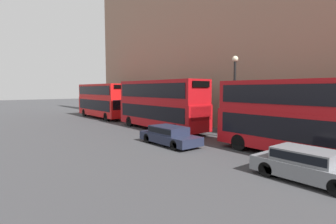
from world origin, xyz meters
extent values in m
cube|color=#A80F14|center=(1.60, 5.20, 1.42)|extent=(2.55, 10.37, 2.15)
cube|color=#A80F14|center=(1.60, 5.20, 3.37)|extent=(2.50, 10.16, 1.74)
cube|color=black|center=(1.60, 5.20, 1.68)|extent=(2.59, 9.54, 1.20)
cube|color=black|center=(1.60, 5.20, 3.45)|extent=(2.59, 9.54, 1.04)
cylinder|color=black|center=(0.48, 8.78, 0.50)|extent=(0.30, 1.00, 1.00)
cylinder|color=black|center=(2.73, 8.78, 0.50)|extent=(0.30, 1.00, 1.00)
cube|color=#A80F14|center=(1.60, 18.30, 1.43)|extent=(2.55, 10.37, 2.15)
cube|color=#A80F14|center=(1.60, 18.30, 3.50)|extent=(2.50, 10.17, 1.99)
cube|color=black|center=(1.60, 18.30, 1.69)|extent=(2.59, 9.54, 1.21)
cube|color=black|center=(1.60, 18.30, 3.60)|extent=(2.59, 9.54, 1.19)
cube|color=black|center=(1.60, 13.14, 1.86)|extent=(2.17, 0.06, 1.08)
cube|color=black|center=(1.60, 13.14, 4.09)|extent=(1.78, 0.06, 0.48)
cylinder|color=black|center=(0.48, 14.71, 0.50)|extent=(0.30, 1.00, 1.00)
cylinder|color=black|center=(2.73, 14.71, 0.50)|extent=(0.30, 1.00, 1.00)
cylinder|color=black|center=(0.48, 21.89, 0.50)|extent=(0.30, 1.00, 1.00)
cylinder|color=black|center=(2.73, 21.89, 0.50)|extent=(0.30, 1.00, 1.00)
cube|color=red|center=(1.60, 30.66, 1.47)|extent=(2.55, 10.04, 2.25)
cube|color=red|center=(1.60, 30.66, 3.46)|extent=(2.50, 9.83, 1.73)
cube|color=black|center=(1.60, 30.66, 1.74)|extent=(2.59, 9.23, 1.26)
cube|color=black|center=(1.60, 30.66, 3.55)|extent=(2.59, 9.23, 1.04)
cube|color=black|center=(1.60, 25.67, 1.92)|extent=(2.17, 0.06, 1.12)
cube|color=black|center=(1.60, 25.67, 3.98)|extent=(1.78, 0.06, 0.42)
cylinder|color=black|center=(0.48, 27.24, 0.50)|extent=(0.30, 1.00, 1.00)
cylinder|color=black|center=(2.73, 27.24, 0.50)|extent=(0.30, 1.00, 1.00)
cylinder|color=black|center=(0.48, 34.07, 0.50)|extent=(0.30, 1.00, 1.00)
cylinder|color=black|center=(2.73, 34.07, 0.50)|extent=(0.30, 1.00, 1.00)
cube|color=slate|center=(-1.80, 3.79, 0.49)|extent=(1.77, 4.21, 0.62)
cube|color=slate|center=(-1.80, 3.90, 1.06)|extent=(1.55, 2.32, 0.52)
cube|color=black|center=(-1.80, 3.90, 1.08)|extent=(1.59, 2.20, 0.33)
cylinder|color=black|center=(-2.57, 5.14, 0.32)|extent=(0.22, 0.64, 0.64)
cylinder|color=black|center=(-1.03, 5.14, 0.32)|extent=(0.22, 0.64, 0.64)
cube|color=#1E2338|center=(-1.80, 12.70, 0.46)|extent=(1.82, 4.61, 0.55)
cube|color=#1E2338|center=(-1.80, 12.81, 0.98)|extent=(1.60, 2.54, 0.50)
cube|color=black|center=(-1.80, 12.81, 1.01)|extent=(1.64, 2.41, 0.32)
cylinder|color=black|center=(-2.60, 11.22, 0.32)|extent=(0.22, 0.64, 0.64)
cylinder|color=black|center=(-1.00, 11.22, 0.32)|extent=(0.22, 0.64, 0.64)
cylinder|color=black|center=(-2.60, 14.17, 0.32)|extent=(0.22, 0.64, 0.64)
cylinder|color=black|center=(-1.00, 14.17, 0.32)|extent=(0.22, 0.64, 0.64)
cylinder|color=black|center=(3.45, 11.49, 2.86)|extent=(0.18, 0.18, 5.72)
sphere|color=beige|center=(3.45, 11.49, 5.94)|extent=(0.44, 0.44, 0.44)
camera|label=1|loc=(-12.63, -0.80, 3.74)|focal=28.00mm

